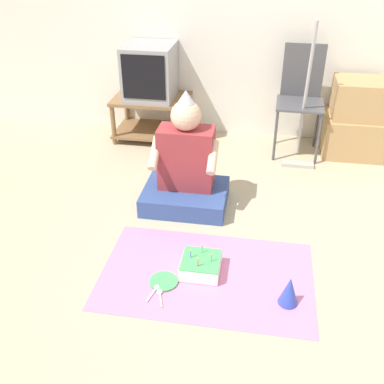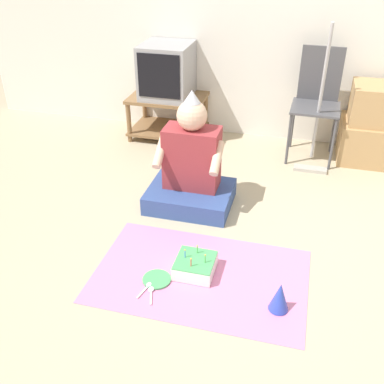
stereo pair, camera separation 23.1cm
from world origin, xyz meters
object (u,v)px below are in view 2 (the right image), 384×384
Objects in this scene: folding_chair at (317,96)px; party_hat_blue at (280,297)px; paper_plate at (157,279)px; tv at (167,71)px; dust_mop at (316,130)px; cardboard_box_stack at (373,127)px; person_seated at (191,170)px; birthday_cake at (195,266)px.

folding_chair reaches higher than party_hat_blue.
paper_plate is at bearing -112.09° from folding_chair.
dust_mop is at bearing -13.13° from tv.
person_seated reaches higher than cardboard_box_stack.
tv is at bearing 105.43° from paper_plate.
person_seated is (-1.35, -1.13, -0.03)m from cardboard_box_stack.
folding_chair is 2.11m from party_hat_blue.
dust_mop is at bearing 86.44° from party_hat_blue.
cardboard_box_stack is at bearing 56.88° from paper_plate.
folding_chair is 0.56m from cardboard_box_stack.
tv is at bearing 115.18° from person_seated.
cardboard_box_stack is 0.56× the size of dust_mop.
birthday_cake is at bearing -73.35° from person_seated.
folding_chair is 5.32× the size of party_hat_blue.
cardboard_box_stack reaches higher than paper_plate.
tv is 2.08× the size of birthday_cake.
party_hat_blue is (-0.11, -1.78, -0.26)m from dust_mop.
tv is 1.33m from person_seated.
tv is 2.16m from birthday_cake.
cardboard_box_stack is 2.18m from party_hat_blue.
dust_mop is at bearing 64.06° from paper_plate.
person_seated is (-0.87, -0.82, -0.08)m from dust_mop.
tv is at bearing 121.67° from party_hat_blue.
person_seated reaches higher than birthday_cake.
party_hat_blue reaches higher than paper_plate.
party_hat_blue is at bearing -93.56° from dust_mop.
dust_mop is at bearing -147.79° from cardboard_box_stack.
person_seated is at bearing -64.82° from tv.
folding_chair is 0.35m from dust_mop.
dust_mop reaches higher than cardboard_box_stack.
party_hat_blue is at bearing -51.56° from person_seated.
birthday_cake is (0.23, -0.77, -0.23)m from person_seated.
person_seated is 0.84m from birthday_cake.
tv is 0.40× the size of dust_mop.
paper_plate is at bearing -146.88° from birthday_cake.
folding_chair is (1.38, -0.04, -0.11)m from tv.
folding_chair is 2.24m from paper_plate.
paper_plate is at bearing -123.12° from cardboard_box_stack.
person_seated is at bearing 91.70° from paper_plate.
person_seated is (-0.84, -1.11, -0.27)m from folding_chair.
dust_mop is (0.02, -0.29, -0.19)m from folding_chair.
dust_mop is 1.40× the size of person_seated.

